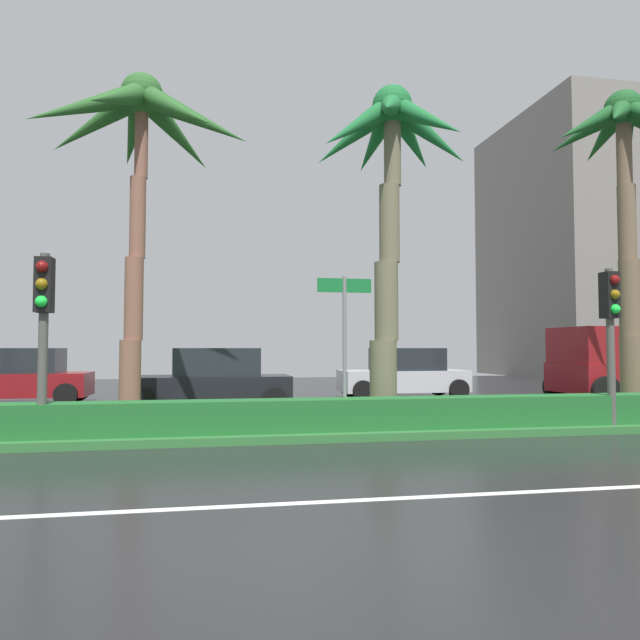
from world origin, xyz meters
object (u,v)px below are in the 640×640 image
Objects in this scene: traffic_signal_median_right at (611,317)px; street_name_sign at (345,330)px; car_in_traffic_second at (17,377)px; car_in_traffic_fourth at (404,374)px; traffic_signal_median_left at (43,311)px; palm_tree_centre_left at (140,137)px; palm_tree_centre_right at (625,159)px; palm_tree_centre at (391,165)px; car_in_traffic_third at (213,381)px.

street_name_sign is (-5.48, 0.63, -0.28)m from traffic_signal_median_right.
car_in_traffic_second is 12.37m from car_in_traffic_fourth.
traffic_signal_median_left is 10.96m from traffic_signal_median_right.
palm_tree_centre_left reaches higher than car_in_traffic_second.
palm_tree_centre_right is 2.49× the size of traffic_signal_median_left.
traffic_signal_median_right reaches higher than street_name_sign.
traffic_signal_median_left is at bearing -122.11° from palm_tree_centre_left.
street_name_sign is at bearing 173.42° from traffic_signal_median_right.
car_in_traffic_second is at bearing 144.22° from palm_tree_centre.
traffic_signal_median_right is 1.07× the size of street_name_sign.
car_in_traffic_third is (2.94, 5.69, -1.54)m from traffic_signal_median_left.
car_in_traffic_second is (-13.88, 8.76, -1.54)m from traffic_signal_median_right.
palm_tree_centre is 1.74× the size of car_in_traffic_second.
street_name_sign is 0.70× the size of car_in_traffic_second.
street_name_sign is 0.70× the size of car_in_traffic_fourth.
palm_tree_centre_right is 1.86× the size of car_in_traffic_second.
car_in_traffic_third is at bearing 144.29° from traffic_signal_median_right.
palm_tree_centre_right is 1.86× the size of car_in_traffic_third.
palm_tree_centre is 1.74× the size of car_in_traffic_third.
palm_tree_centre_left is 2.50× the size of street_name_sign.
palm_tree_centre reaches higher than car_in_traffic_fourth.
palm_tree_centre_left is at bearing 57.89° from traffic_signal_median_left.
palm_tree_centre is at bearing 133.89° from car_in_traffic_third.
palm_tree_centre is at bearing 40.01° from street_name_sign.
car_in_traffic_second is at bearing 147.75° from traffic_signal_median_right.
car_in_traffic_third is at bearing 159.33° from palm_tree_centre_right.
palm_tree_centre reaches higher than car_in_traffic_second.
car_in_traffic_fourth is at bearing 99.89° from traffic_signal_median_right.
palm_tree_centre_right is at bearing 2.23° from palm_tree_centre.
car_in_traffic_third and car_in_traffic_fourth have the same top height.
palm_tree_centre_right reaches higher than traffic_signal_median_right.
palm_tree_centre_right is 13.69m from traffic_signal_median_left.
palm_tree_centre_left is at bearing 167.23° from traffic_signal_median_right.
car_in_traffic_second is at bearing 108.62° from traffic_signal_median_left.
palm_tree_centre_left is 11.74m from car_in_traffic_fourth.
palm_tree_centre_right is 8.74m from street_name_sign.
traffic_signal_median_right reaches higher than car_in_traffic_second.
palm_tree_centre is at bearing 13.85° from traffic_signal_median_left.
car_in_traffic_fourth is (9.44, 8.62, -1.54)m from traffic_signal_median_left.
palm_tree_centre_left reaches higher than car_in_traffic_fourth.
palm_tree_centre_left is 0.94× the size of palm_tree_centre_right.
traffic_signal_median_right is at bearing -12.77° from palm_tree_centre_left.
car_in_traffic_second is 1.00× the size of car_in_traffic_third.
street_name_sign is at bearing -169.72° from palm_tree_centre_right.
palm_tree_centre_left is at bearing 179.03° from palm_tree_centre_right.
car_in_traffic_second is 6.60m from car_in_traffic_third.
palm_tree_centre_left reaches higher than palm_tree_centre.
palm_tree_centre reaches higher than street_name_sign.
palm_tree_centre_right reaches higher than car_in_traffic_fourth.
car_in_traffic_second is (-4.25, 6.58, -5.44)m from palm_tree_centre_left.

